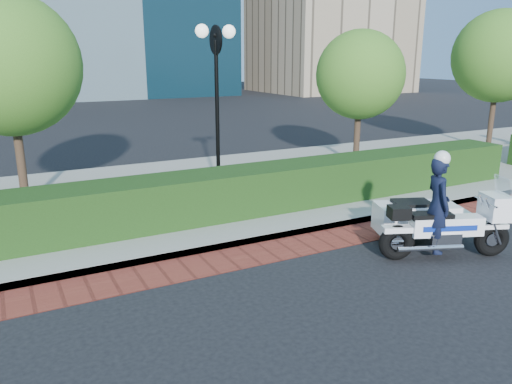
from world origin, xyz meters
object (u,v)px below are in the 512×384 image
tree_b (9,65)px  tree_c (360,75)px  tree_d (499,56)px  lamppost (217,84)px  police_motorcycle (432,216)px

tree_b → tree_c: size_ratio=1.14×
tree_c → tree_d: 6.52m
lamppost → tree_b: size_ratio=0.86×
tree_b → tree_c: (10.00, -0.00, -0.39)m
tree_b → police_motorcycle: tree_b is taller
tree_d → police_motorcycle: size_ratio=2.15×
tree_d → lamppost: bearing=-173.8°
tree_b → tree_d: tree_d is taller
lamppost → tree_d: bearing=6.2°
lamppost → police_motorcycle: bearing=-66.7°
lamppost → tree_c: tree_c is taller
lamppost → tree_c: bearing=13.3°
tree_c → police_motorcycle: size_ratio=1.80×
lamppost → tree_d: (12.00, 1.30, 0.65)m
tree_d → police_motorcycle: (-9.81, -6.39, -2.91)m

